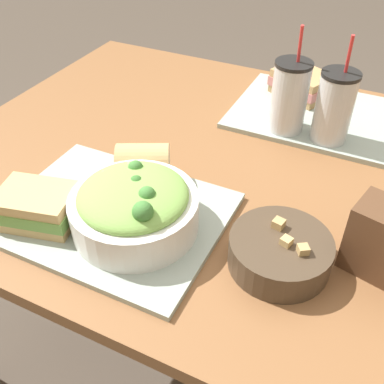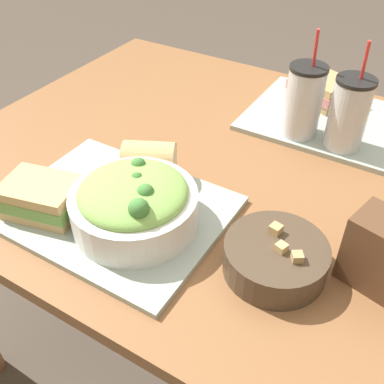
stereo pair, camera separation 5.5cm
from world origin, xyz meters
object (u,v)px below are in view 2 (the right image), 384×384
drink_cup_dark (303,103)px  soup_bowl (275,257)px  sandwich_near (42,197)px  baguette_near (150,161)px  sandwich_far (321,89)px  drink_cup_red (348,116)px  salad_bowl (134,203)px

drink_cup_dark → soup_bowl: bearing=-74.6°
sandwich_near → baguette_near: 0.22m
sandwich_far → drink_cup_red: drink_cup_red is taller
salad_bowl → drink_cup_red: 0.51m
sandwich_near → salad_bowl: bearing=6.3°
sandwich_near → drink_cup_dark: bearing=45.1°
sandwich_near → drink_cup_red: (0.41, 0.50, 0.04)m
drink_cup_dark → drink_cup_red: bearing=0.0°
soup_bowl → drink_cup_red: 0.41m
sandwich_near → soup_bowl: bearing=-0.5°
soup_bowl → drink_cup_red: bearing=91.5°
salad_bowl → drink_cup_red: drink_cup_red is taller
sandwich_near → sandwich_far: bearing=53.3°
salad_bowl → drink_cup_red: size_ratio=0.93×
sandwich_near → drink_cup_dark: drink_cup_dark is taller
sandwich_far → drink_cup_red: size_ratio=0.73×
baguette_near → drink_cup_red: 0.44m
sandwich_near → sandwich_far: size_ratio=0.90×
soup_bowl → baguette_near: size_ratio=1.33×
salad_bowl → baguette_near: bearing=113.6°
salad_bowl → baguette_near: 0.14m
baguette_near → drink_cup_dark: drink_cup_dark is taller
soup_bowl → sandwich_far: size_ratio=0.96×
sandwich_near → drink_cup_red: size_ratio=0.65×
baguette_near → sandwich_near: bearing=123.4°
soup_bowl → drink_cup_red: (-0.01, 0.41, 0.06)m
soup_bowl → salad_bowl: bearing=-171.7°
soup_bowl → sandwich_near: bearing=-167.1°
sandwich_far → drink_cup_dark: (0.01, -0.18, 0.05)m
salad_bowl → drink_cup_dark: drink_cup_dark is taller
sandwich_far → drink_cup_dark: bearing=-62.1°
sandwich_near → drink_cup_dark: (0.31, 0.50, 0.05)m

